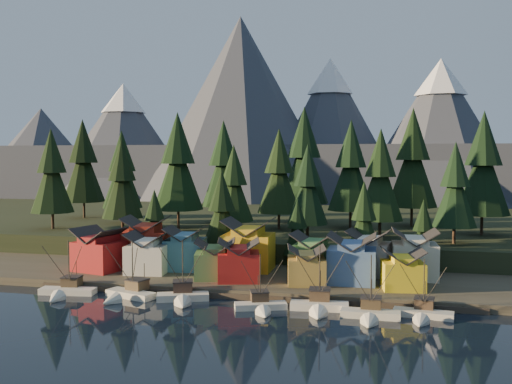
% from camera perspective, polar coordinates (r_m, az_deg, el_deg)
% --- Properties ---
extents(ground, '(500.00, 500.00, 0.00)m').
position_cam_1_polar(ground, '(87.81, -3.50, -13.07)').
color(ground, black).
rests_on(ground, ground).
extents(shore_strip, '(400.00, 50.00, 1.50)m').
position_cam_1_polar(shore_strip, '(125.33, 1.88, -7.61)').
color(shore_strip, '#383429').
rests_on(shore_strip, ground).
extents(hillside, '(420.00, 100.00, 6.00)m').
position_cam_1_polar(hillside, '(173.62, 5.19, -3.71)').
color(hillside, black).
rests_on(hillside, ground).
extents(dock, '(80.00, 4.00, 1.00)m').
position_cam_1_polar(dock, '(103.01, -0.79, -10.25)').
color(dock, '#41392E').
rests_on(dock, ground).
extents(mountain_ridge, '(560.00, 190.00, 90.00)m').
position_cam_1_polar(mountain_ridge, '(295.41, 7.86, 3.80)').
color(mountain_ridge, '#424655').
rests_on(mountain_ridge, ground).
extents(boat_0, '(10.63, 11.35, 10.89)m').
position_cam_1_polar(boat_0, '(109.66, -18.57, -8.80)').
color(boat_0, silver).
rests_on(boat_0, ground).
extents(boat_1, '(10.10, 10.59, 11.34)m').
position_cam_1_polar(boat_1, '(104.43, -12.85, -9.21)').
color(boat_1, beige).
rests_on(boat_1, ground).
extents(boat_2, '(9.76, 10.35, 11.70)m').
position_cam_1_polar(boat_2, '(100.74, -7.33, -9.53)').
color(boat_2, beige).
rests_on(boat_2, ground).
extents(boat_3, '(9.17, 9.58, 10.01)m').
position_cam_1_polar(boat_3, '(94.52, 0.54, -10.66)').
color(boat_3, beige).
rests_on(boat_3, ground).
extents(boat_4, '(9.94, 10.68, 11.74)m').
position_cam_1_polar(boat_4, '(94.50, 6.34, -10.44)').
color(boat_4, silver).
rests_on(boat_4, ground).
extents(boat_5, '(9.41, 10.25, 10.90)m').
position_cam_1_polar(boat_5, '(91.32, 11.36, -11.13)').
color(boat_5, beige).
rests_on(boat_5, ground).
extents(boat_6, '(9.66, 10.31, 10.13)m').
position_cam_1_polar(boat_6, '(93.55, 16.34, -10.98)').
color(boat_6, beige).
rests_on(boat_6, ground).
extents(house_front_0, '(10.51, 10.15, 8.84)m').
position_cam_1_polar(house_front_0, '(122.70, -15.41, -5.43)').
color(house_front_0, maroon).
rests_on(house_front_0, shore_strip).
extents(house_front_1, '(8.76, 8.48, 8.20)m').
position_cam_1_polar(house_front_1, '(117.97, -10.82, -5.89)').
color(house_front_1, silver).
rests_on(house_front_1, shore_strip).
extents(house_front_2, '(9.34, 9.38, 7.49)m').
position_cam_1_polar(house_front_2, '(111.34, -4.10, -6.60)').
color(house_front_2, '#456E3B').
rests_on(house_front_2, shore_strip).
extents(house_front_3, '(9.35, 9.09, 7.85)m').
position_cam_1_polar(house_front_3, '(108.88, -1.75, -6.73)').
color(house_front_3, '#A11A19').
rests_on(house_front_3, shore_strip).
extents(house_front_4, '(8.15, 8.57, 7.01)m').
position_cam_1_polar(house_front_4, '(106.59, 5.06, -7.21)').
color(house_front_4, '#A9883C').
rests_on(house_front_4, shore_strip).
extents(house_front_5, '(8.87, 8.08, 9.23)m').
position_cam_1_polar(house_front_5, '(108.32, 9.57, -6.45)').
color(house_front_5, '#3E5D94').
rests_on(house_front_5, shore_strip).
extents(house_front_6, '(8.14, 7.82, 7.15)m').
position_cam_1_polar(house_front_6, '(105.36, 14.48, -7.40)').
color(house_front_6, yellow).
rests_on(house_front_6, shore_strip).
extents(house_back_0, '(11.12, 10.81, 10.44)m').
position_cam_1_polar(house_back_0, '(126.76, -10.90, -4.69)').
color(house_back_0, maroon).
rests_on(house_back_0, shore_strip).
extents(house_back_1, '(8.75, 8.84, 8.85)m').
position_cam_1_polar(house_back_1, '(120.28, -7.09, -5.51)').
color(house_back_1, teal).
rests_on(house_back_1, shore_strip).
extents(house_back_2, '(10.20, 9.40, 10.59)m').
position_cam_1_polar(house_back_2, '(118.85, -0.77, -5.14)').
color(house_back_2, gold).
rests_on(house_back_2, shore_strip).
extents(house_back_3, '(8.96, 8.13, 8.44)m').
position_cam_1_polar(house_back_3, '(114.55, 5.73, -6.07)').
color(house_back_3, '#437941').
rests_on(house_back_3, shore_strip).
extents(house_back_4, '(9.17, 8.89, 8.94)m').
position_cam_1_polar(house_back_4, '(116.58, 11.19, -5.82)').
color(house_back_4, silver).
rests_on(house_back_4, shore_strip).
extents(house_back_5, '(8.85, 8.95, 9.45)m').
position_cam_1_polar(house_back_5, '(114.86, 15.57, -5.89)').
color(house_back_5, beige).
rests_on(house_back_5, shore_strip).
extents(tree_hill_0, '(11.31, 11.31, 26.35)m').
position_cam_1_polar(tree_hill_0, '(158.28, -19.75, 1.70)').
color(tree_hill_0, '#332319').
rests_on(tree_hill_0, hillside).
extents(tree_hill_1, '(11.34, 11.34, 26.41)m').
position_cam_1_polar(tree_hill_1, '(166.16, -13.25, 1.91)').
color(tree_hill_1, '#332319').
rests_on(tree_hill_1, hillside).
extents(tree_hill_2, '(10.04, 10.04, 23.38)m').
position_cam_1_polar(tree_hill_2, '(143.88, -13.25, 0.99)').
color(tree_hill_2, '#332319').
rests_on(tree_hill_2, hillside).
extents(tree_hill_3, '(13.14, 13.14, 30.60)m').
position_cam_1_polar(tree_hill_3, '(150.67, -7.82, 2.68)').
color(tree_hill_3, '#332319').
rests_on(tree_hill_3, hillside).
extents(tree_hill_4, '(12.56, 12.56, 29.27)m').
position_cam_1_polar(tree_hill_4, '(162.27, -3.26, 2.52)').
color(tree_hill_4, '#332319').
rests_on(tree_hill_4, hillside).
extents(tree_hill_5, '(9.39, 9.39, 21.89)m').
position_cam_1_polar(tree_hill_5, '(135.64, -2.23, 0.58)').
color(tree_hill_5, '#332319').
rests_on(tree_hill_5, hillside).
extents(tree_hill_6, '(11.28, 11.28, 26.27)m').
position_cam_1_polar(tree_hill_6, '(148.28, 2.31, 1.78)').
color(tree_hill_6, '#332319').
rests_on(tree_hill_6, hillside).
extents(tree_hill_7, '(9.45, 9.45, 22.02)m').
position_cam_1_polar(tree_hill_7, '(129.95, 5.19, 0.47)').
color(tree_hill_7, '#332319').
rests_on(tree_hill_7, hillside).
extents(tree_hill_8, '(12.35, 12.35, 28.78)m').
position_cam_1_polar(tree_hill_8, '(152.82, 9.47, 2.30)').
color(tree_hill_8, '#332319').
rests_on(tree_hill_8, hillside).
extents(tree_hill_9, '(11.00, 11.00, 25.62)m').
position_cam_1_polar(tree_hill_9, '(135.54, 12.34, 1.36)').
color(tree_hill_9, '#332319').
rests_on(tree_hill_9, hillside).
extents(tree_hill_10, '(13.83, 13.83, 32.21)m').
position_cam_1_polar(tree_hill_10, '(160.52, 15.39, 2.95)').
color(tree_hill_10, '#332319').
rests_on(tree_hill_10, hillside).
extents(tree_hill_11, '(9.60, 9.60, 22.35)m').
position_cam_1_polar(tree_hill_11, '(131.30, 19.28, 0.39)').
color(tree_hill_11, '#332319').
rests_on(tree_hill_11, hillside).
extents(tree_hill_12, '(12.92, 12.92, 30.11)m').
position_cam_1_polar(tree_hill_12, '(148.00, 21.77, 2.32)').
color(tree_hill_12, '#332319').
rests_on(tree_hill_12, hillside).
extents(tree_hill_15, '(14.27, 14.27, 33.24)m').
position_cam_1_polar(tree_hill_15, '(164.27, 4.83, 3.28)').
color(tree_hill_15, '#332319').
rests_on(tree_hill_15, hillside).
extents(tree_hill_16, '(13.06, 13.06, 30.42)m').
position_cam_1_polar(tree_hill_16, '(183.50, -16.89, 2.69)').
color(tree_hill_16, '#332319').
rests_on(tree_hill_16, hillside).
extents(tree_shore_0, '(6.91, 6.91, 16.10)m').
position_cam_1_polar(tree_shore_0, '(132.24, -10.10, -2.89)').
color(tree_shore_0, '#332319').
rests_on(tree_shore_0, shore_strip).
extents(tree_shore_1, '(8.87, 8.87, 20.67)m').
position_cam_1_polar(tree_shore_1, '(126.47, -3.45, -2.00)').
color(tree_shore_1, '#332319').
rests_on(tree_shore_1, shore_strip).
extents(tree_shore_2, '(6.28, 6.28, 14.63)m').
position_cam_1_polar(tree_shore_2, '(123.02, 4.17, -3.71)').
color(tree_shore_2, '#332319').
rests_on(tree_shore_2, shore_strip).
extents(tree_shore_3, '(7.93, 7.93, 18.46)m').
position_cam_1_polar(tree_shore_3, '(121.32, 10.72, -2.87)').
color(tree_shore_3, '#332319').
rests_on(tree_shore_3, shore_strip).
extents(tree_shore_4, '(6.44, 6.44, 15.01)m').
position_cam_1_polar(tree_shore_4, '(121.59, 16.38, -3.84)').
color(tree_shore_4, '#332319').
rests_on(tree_shore_4, shore_strip).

